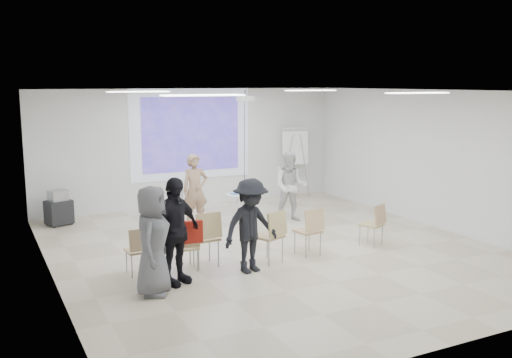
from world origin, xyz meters
name	(u,v)px	position (x,y,z in m)	size (l,w,h in m)	color
floor	(275,252)	(0.00, 0.00, -0.05)	(8.00, 9.00, 0.10)	beige
ceiling	(276,88)	(0.00, 0.00, 3.05)	(8.00, 9.00, 0.10)	white
wall_back	(191,148)	(0.00, 4.55, 1.50)	(8.00, 0.10, 3.00)	silver
wall_left	(46,190)	(-4.05, 0.00, 1.50)	(0.10, 9.00, 3.00)	silver
wall_right	(439,159)	(4.05, 0.00, 1.50)	(0.10, 9.00, 3.00)	silver
projection_halo	(191,134)	(0.00, 4.49, 1.85)	(3.20, 0.01, 2.30)	silver
projection_image	(192,134)	(0.00, 4.47, 1.85)	(2.60, 0.01, 1.90)	#4234B3
pedestal_table	(238,206)	(0.30, 2.31, 0.37)	(0.70, 0.70, 0.67)	silver
player_left	(195,186)	(-0.70, 2.41, 0.91)	(0.66, 0.45, 1.82)	tan
player_right	(291,183)	(1.43, 1.89, 0.89)	(0.86, 0.69, 1.78)	white
controller_left	(198,171)	(-0.52, 2.66, 1.20)	(0.04, 0.12, 0.04)	silver
controller_right	(279,168)	(1.25, 2.14, 1.20)	(0.04, 0.12, 0.04)	white
chair_far_left	(139,247)	(-2.69, -0.28, 0.48)	(0.39, 0.42, 0.81)	tan
chair_left_mid	(187,244)	(-1.91, -0.44, 0.47)	(0.43, 0.45, 0.80)	tan
chair_left_inner	(206,234)	(-1.54, -0.36, 0.58)	(0.48, 0.52, 0.98)	tan
chair_center	(272,232)	(-0.44, -0.69, 0.56)	(0.59, 0.61, 0.95)	tan
chair_right_inner	(310,228)	(0.41, -0.61, 0.53)	(0.46, 0.49, 0.89)	tan
chair_right_far	(375,221)	(1.86, -0.64, 0.49)	(0.52, 0.54, 0.83)	tan
red_jacket	(191,232)	(-1.90, -0.59, 0.72)	(0.39, 0.09, 0.37)	#9F1E13
laptop	(203,236)	(-1.55, -0.26, 0.53)	(0.36, 0.26, 0.03)	black
audience_left	(174,223)	(-2.29, -0.92, 0.98)	(1.14, 0.69, 1.97)	black
audience_mid	(251,220)	(-0.97, -0.93, 0.90)	(1.17, 0.64, 1.80)	black
audience_outer	(152,234)	(-2.72, -1.20, 0.93)	(0.91, 0.60, 1.86)	slate
flipchart_easel	(295,147)	(2.87, 4.14, 1.41)	(0.79, 0.63, 1.92)	gray
av_cart	(59,209)	(-3.40, 3.86, 0.36)	(0.63, 0.57, 0.79)	black
ceiling_projector	(245,105)	(0.10, 1.49, 2.69)	(0.30, 0.25, 3.00)	white
fluor_panel_nw	(138,92)	(-2.00, 2.00, 2.97)	(1.20, 0.30, 0.02)	white
fluor_panel_ne	(311,90)	(2.00, 2.00, 2.97)	(1.20, 0.30, 0.02)	white
fluor_panel_sw	(203,95)	(-2.00, -1.50, 2.97)	(1.20, 0.30, 0.02)	white
fluor_panel_se	(417,93)	(2.00, -1.50, 2.97)	(1.20, 0.30, 0.02)	white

